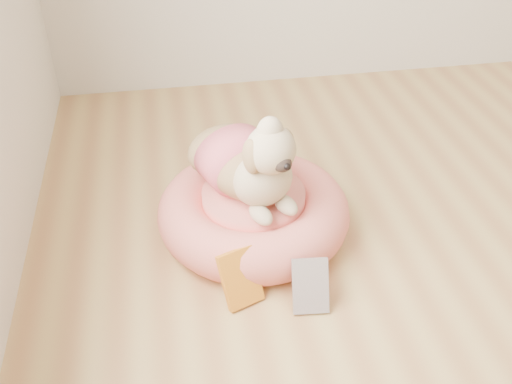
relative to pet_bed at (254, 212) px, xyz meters
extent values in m
cylinder|color=#E6725A|center=(0.00, 0.00, -0.03)|extent=(0.51, 0.51, 0.11)
torus|color=#E6725A|center=(0.00, 0.00, 0.00)|extent=(0.69, 0.69, 0.18)
cylinder|color=#E6725A|center=(0.00, 0.00, 0.05)|extent=(0.37, 0.37, 0.09)
cube|color=gold|center=(-0.10, -0.33, 0.00)|extent=(0.15, 0.14, 0.18)
cube|color=white|center=(0.11, -0.39, -0.01)|extent=(0.12, 0.12, 0.16)
camera|label=1|loc=(-0.28, -1.61, 1.28)|focal=40.00mm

